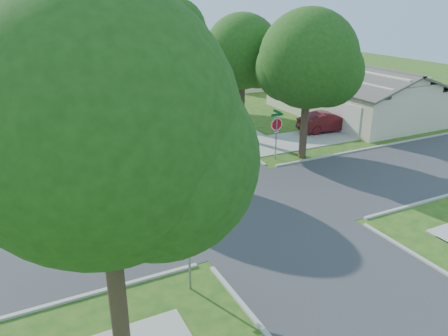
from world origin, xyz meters
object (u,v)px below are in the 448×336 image
tree_sw_corner (103,137)px  house_ne_near (351,97)px  tree_w_near (92,55)px  stop_sign_sw (189,235)px  stop_sign_ne (277,126)px  tree_e_near (243,55)px  tree_e_mid (176,33)px  tree_w_mid (61,34)px  car_curb_east (130,94)px  tree_e_far (134,28)px  house_ne_far (244,68)px  car_curb_west (73,69)px  car_driveway (327,122)px  tree_w_far (45,35)px  tree_ne_corner (309,64)px

tree_sw_corner → house_ne_near: 29.92m
tree_w_near → stop_sign_sw: bearing=-90.2°
stop_sign_ne → tree_e_near: bearing=89.3°
tree_e_mid → tree_sw_corner: (-12.19, -28.00, 0.01)m
tree_e_near → stop_sign_ne: bearing=-90.7°
tree_w_mid → car_curb_east: 8.85m
tree_e_near → car_curb_east: bearing=103.1°
tree_e_mid → tree_e_far: bearing=90.0°
house_ne_far → tree_w_near: bearing=-135.9°
car_curb_east → car_curb_west: 18.24m
tree_e_mid → car_driveway: tree_e_mid is taller
stop_sign_sw → stop_sign_ne: 13.29m
house_ne_far → tree_sw_corner: bearing=-123.1°
tree_e_far → car_driveway: (6.51, -26.01, -5.26)m
house_ne_near → car_curb_east: size_ratio=3.27×
stop_sign_sw → car_curb_east: size_ratio=0.72×
tree_sw_corner → tree_w_mid: bearing=84.3°
tree_e_mid → car_curb_east: size_ratio=2.21×
tree_e_far → car_driveway: bearing=-76.0°
tree_sw_corner → car_curb_east: (8.64, 31.29, -5.55)m
stop_sign_ne → tree_w_far: bearing=107.7°
tree_e_far → car_curb_west: tree_e_far is taller
tree_e_far → house_ne_near: tree_e_far is taller
tree_sw_corner → car_curb_east: bearing=74.6°
tree_w_far → house_ne_near: 31.17m
car_curb_east → tree_w_near: bearing=-110.8°
tree_e_far → car_curb_east: (-3.55, -9.71, -5.27)m
car_curb_east → house_ne_near: bearing=-41.8°
tree_w_near → car_curb_east: size_ratio=2.16×
tree_w_far → car_curb_west: (3.45, 8.37, -4.78)m
tree_w_mid → car_curb_east: (5.84, 3.29, -5.78)m
tree_w_near → car_curb_west: bearing=84.1°
tree_sw_corner → house_ne_far: tree_sw_corner is taller
tree_e_mid → tree_e_far: size_ratio=1.06×
tree_e_far → house_ne_far: tree_e_far is taller
tree_e_mid → house_ne_near: (11.23, -10.01, -4.74)m
tree_e_near → house_ne_far: tree_e_near is taller
tree_sw_corner → car_curb_west: bearing=82.8°
tree_w_mid → tree_ne_corner: tree_w_mid is taller
tree_w_mid → tree_sw_corner: (-2.80, -28.00, -0.23)m
tree_e_mid → car_driveway: size_ratio=2.12×
stop_sign_sw → tree_e_near: (9.45, 13.71, 3.61)m
tree_w_near → car_driveway: (15.91, -1.01, -5.40)m
tree_w_near → tree_w_far: size_ratio=1.12×
tree_w_far → house_ne_far: bearing=-13.6°
tree_e_mid → tree_w_mid: bearing=180.0°
tree_w_far → house_ne_near: tree_w_far is taller
house_ne_near → tree_w_far: bearing=131.9°
stop_sign_sw → tree_e_mid: 27.71m
tree_e_far → tree_w_far: tree_e_far is taller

